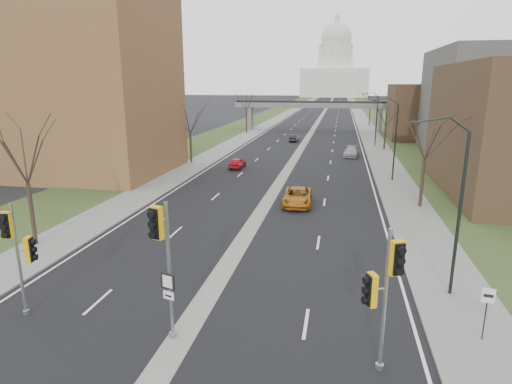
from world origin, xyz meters
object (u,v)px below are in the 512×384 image
(signal_pole_left, at_px, (18,245))
(car_right_mid, at_px, (351,152))
(signal_pole_right, at_px, (384,283))
(car_left_near, at_px, (237,163))
(car_left_far, at_px, (294,138))
(car_right_near, at_px, (298,197))
(speed_limit_sign, at_px, (487,304))
(signal_pole_median, at_px, (163,248))

(signal_pole_left, bearing_deg, car_right_mid, 59.14)
(signal_pole_right, height_order, car_left_near, signal_pole_right)
(signal_pole_left, relative_size, car_left_far, 1.40)
(signal_pole_right, relative_size, car_right_near, 1.05)
(signal_pole_left, xyz_separation_m, car_right_mid, (15.13, 47.00, -2.77))
(speed_limit_sign, relative_size, car_left_far, 0.61)
(signal_pole_right, bearing_deg, signal_pole_median, 154.11)
(car_left_far, distance_m, car_right_mid, 17.52)
(signal_pole_left, relative_size, speed_limit_sign, 2.32)
(car_left_far, bearing_deg, car_left_near, 81.84)
(signal_pole_left, relative_size, car_right_mid, 1.12)
(car_right_near, distance_m, car_right_mid, 26.86)
(car_right_near, height_order, car_right_mid, car_right_near)
(car_right_near, xyz_separation_m, car_right_mid, (5.03, 26.39, -0.04))
(car_left_near, xyz_separation_m, car_right_mid, (13.98, 11.40, 0.03))
(signal_pole_left, bearing_deg, signal_pole_median, -17.84)
(signal_pole_right, distance_m, car_left_near, 39.30)
(car_right_near, bearing_deg, signal_pole_median, -100.97)
(car_left_near, distance_m, car_right_mid, 18.04)
(car_left_near, height_order, car_right_near, car_right_near)
(speed_limit_sign, xyz_separation_m, car_left_far, (-14.15, 59.71, -1.07))
(signal_pole_median, bearing_deg, speed_limit_sign, 28.28)
(signal_pole_median, xyz_separation_m, car_left_near, (-5.78, 36.18, -3.42))
(signal_pole_median, bearing_deg, signal_pole_right, 14.48)
(car_left_near, relative_size, car_right_mid, 0.81)
(signal_pole_right, xyz_separation_m, car_right_near, (-5.08, 21.61, -2.86))
(signal_pole_median, relative_size, car_right_near, 1.12)
(signal_pole_median, relative_size, car_left_far, 1.55)
(car_right_mid, bearing_deg, car_left_near, -135.00)
(car_left_far, xyz_separation_m, car_right_near, (4.72, -40.95, 0.10))
(signal_pole_median, relative_size, car_left_near, 1.52)
(signal_pole_right, relative_size, car_right_mid, 1.16)
(speed_limit_sign, xyz_separation_m, car_right_near, (-9.42, 18.76, -0.96))
(car_right_near, bearing_deg, car_left_far, 94.13)
(signal_pole_right, distance_m, car_left_far, 63.39)
(signal_pole_median, bearing_deg, car_left_far, 108.78)
(car_left_far, xyz_separation_m, car_right_mid, (9.75, -14.56, 0.07))
(car_right_near, bearing_deg, car_right_mid, 76.76)
(signal_pole_right, bearing_deg, car_left_near, 87.95)
(car_right_near, relative_size, car_right_mid, 1.10)
(signal_pole_right, bearing_deg, speed_limit_sign, 10.18)
(signal_pole_median, relative_size, signal_pole_right, 1.07)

